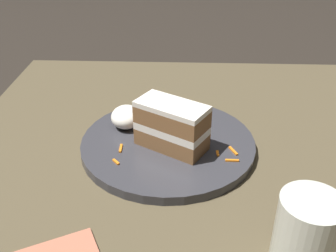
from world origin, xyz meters
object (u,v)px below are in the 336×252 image
at_px(cake_slice, 172,126).
at_px(drinking_glass, 305,237).
at_px(cream_dollop, 126,117).
at_px(orange_garnish, 171,113).
at_px(plate, 168,144).

distance_m(cake_slice, drinking_glass, 0.28).
bearing_deg(cream_dollop, cake_slice, -126.55).
distance_m(cream_dollop, orange_garnish, 0.09).
height_order(plate, orange_garnish, orange_garnish).
bearing_deg(plate, cream_dollop, 60.58).
height_order(cream_dollop, drinking_glass, drinking_glass).
xyz_separation_m(orange_garnish, drinking_glass, (-0.33, -0.17, 0.02)).
distance_m(cream_dollop, drinking_glass, 0.38).
relative_size(cream_dollop, drinking_glass, 0.64).
relative_size(orange_garnish, drinking_glass, 0.74).
distance_m(cake_slice, cream_dollop, 0.11).
bearing_deg(drinking_glass, cake_slice, 36.47).
bearing_deg(drinking_glass, plate, 35.35).
xyz_separation_m(plate, cake_slice, (-0.02, -0.01, 0.05)).
bearing_deg(cream_dollop, drinking_glass, -138.85).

